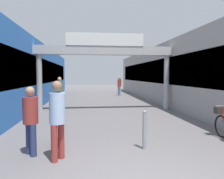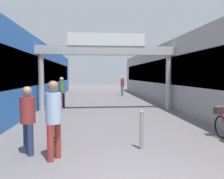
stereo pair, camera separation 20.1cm
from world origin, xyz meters
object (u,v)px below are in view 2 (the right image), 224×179
object	(u,v)px
pedestrian_companion	(28,116)
pedestrian_elderly_walking	(122,84)
pedestrian_carrying_crate	(62,90)
dog_on_leash	(55,134)
pedestrian_with_dog	(54,115)
bollard_post_metal	(142,129)
cafe_chair_red_nearer	(60,99)

from	to	relation	value
pedestrian_companion	pedestrian_elderly_walking	bearing A→B (deg)	73.65
pedestrian_carrying_crate	dog_on_leash	xyz separation A→B (m)	(0.77, -6.95, -0.68)
pedestrian_with_dog	pedestrian_elderly_walking	size ratio (longest dim) A/B	0.99
bollard_post_metal	pedestrian_companion	bearing A→B (deg)	-177.79
pedestrian_elderly_walking	dog_on_leash	world-z (taller)	pedestrian_elderly_walking
pedestrian_with_dog	pedestrian_carrying_crate	size ratio (longest dim) A/B	0.99
pedestrian_with_dog	pedestrian_carrying_crate	bearing A→B (deg)	96.47
dog_on_leash	bollard_post_metal	bearing A→B (deg)	-11.35
pedestrian_companion	bollard_post_metal	world-z (taller)	pedestrian_companion
dog_on_leash	pedestrian_companion	bearing A→B (deg)	-134.34
pedestrian_with_dog	pedestrian_carrying_crate	xyz separation A→B (m)	(-0.89, 7.87, 0.01)
pedestrian_with_dog	pedestrian_elderly_walking	bearing A→B (deg)	76.40
bollard_post_metal	cafe_chair_red_nearer	bearing A→B (deg)	113.93
pedestrian_with_dog	pedestrian_companion	distance (m)	0.76
pedestrian_with_dog	pedestrian_elderly_walking	xyz separation A→B (m)	(3.59, 14.86, 0.02)
pedestrian_with_dog	pedestrian_companion	size ratio (longest dim) A/B	1.09
pedestrian_elderly_walking	dog_on_leash	size ratio (longest dim) A/B	2.42
pedestrian_companion	pedestrian_carrying_crate	bearing A→B (deg)	91.84
pedestrian_carrying_crate	cafe_chair_red_nearer	world-z (taller)	pedestrian_carrying_crate
pedestrian_carrying_crate	pedestrian_elderly_walking	distance (m)	8.30
cafe_chair_red_nearer	bollard_post_metal	bearing A→B (deg)	-66.07
pedestrian_with_dog	pedestrian_companion	world-z (taller)	pedestrian_with_dog
pedestrian_carrying_crate	pedestrian_with_dog	bearing A→B (deg)	-83.53
pedestrian_carrying_crate	dog_on_leash	bearing A→B (deg)	-83.68
pedestrian_companion	dog_on_leash	distance (m)	0.96
pedestrian_elderly_walking	bollard_post_metal	size ratio (longest dim) A/B	1.79
pedestrian_elderly_walking	pedestrian_carrying_crate	bearing A→B (deg)	-122.72
bollard_post_metal	cafe_chair_red_nearer	xyz separation A→B (m)	(-2.97, 6.70, 0.04)
pedestrian_with_dog	cafe_chair_red_nearer	size ratio (longest dim) A/B	1.94
pedestrian_carrying_crate	cafe_chair_red_nearer	size ratio (longest dim) A/B	1.96
bollard_post_metal	dog_on_leash	bearing A→B (deg)	168.65
pedestrian_companion	bollard_post_metal	size ratio (longest dim) A/B	1.62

